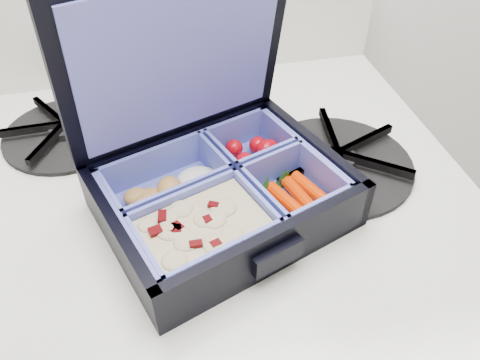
{
  "coord_description": "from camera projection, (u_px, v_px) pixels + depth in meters",
  "views": [
    {
      "loc": [
        -0.73,
        1.3,
        1.21
      ],
      "look_at": [
        -0.65,
        1.64,
        0.89
      ],
      "focal_mm": 35.0,
      "sensor_mm": 36.0,
      "label": 1
    }
  ],
  "objects": [
    {
      "name": "stove",
      "position": [
        222.0,
        353.0,
        0.82
      ],
      "size": [
        0.57,
        0.57,
        0.85
      ],
      "primitive_type": null,
      "color": "silver",
      "rests_on": "floor"
    },
    {
      "name": "bento_box",
      "position": [
        223.0,
        195.0,
        0.47
      ],
      "size": [
        0.28,
        0.25,
        0.06
      ],
      "primitive_type": null,
      "rotation": [
        0.0,
        0.0,
        0.35
      ],
      "color": "black",
      "rests_on": "stove"
    },
    {
      "name": "burner_grate",
      "position": [
        337.0,
        157.0,
        0.54
      ],
      "size": [
        0.23,
        0.23,
        0.03
      ],
      "primitive_type": "cylinder",
      "rotation": [
        0.0,
        0.0,
        0.39
      ],
      "color": "black",
      "rests_on": "stove"
    },
    {
      "name": "burner_grate_rear",
      "position": [
        66.0,
        129.0,
        0.58
      ],
      "size": [
        0.16,
        0.16,
        0.02
      ],
      "primitive_type": "cylinder",
      "rotation": [
        0.0,
        0.0,
        0.03
      ],
      "color": "black",
      "rests_on": "stove"
    },
    {
      "name": "fork",
      "position": [
        245.0,
        133.0,
        0.58
      ],
      "size": [
        0.1,
        0.18,
        0.01
      ],
      "primitive_type": null,
      "rotation": [
        0.0,
        0.0,
        -0.41
      ],
      "color": "silver",
      "rests_on": "stove"
    }
  ]
}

